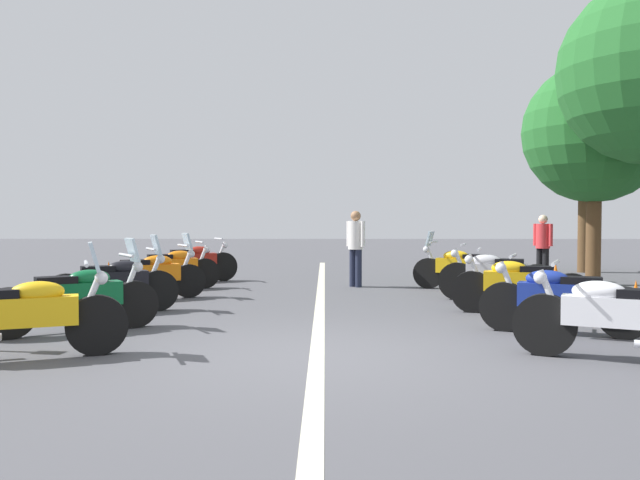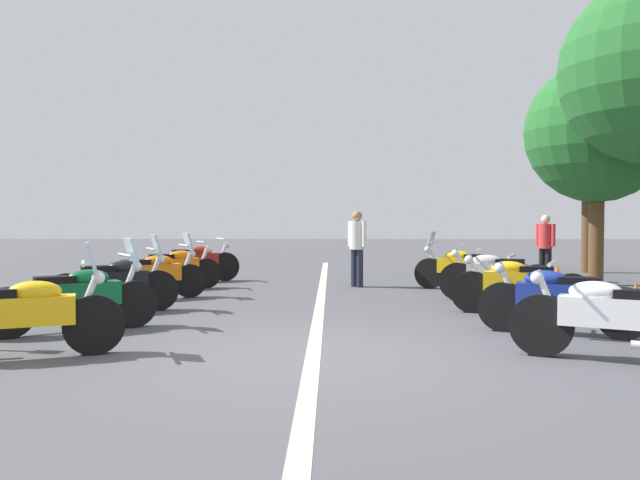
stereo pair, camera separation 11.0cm
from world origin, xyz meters
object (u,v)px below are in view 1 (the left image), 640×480
at_px(bystander_2, 543,243).
at_px(motorcycle_left_row_3, 149,274).
at_px(motorcycle_right_row_0, 616,316).
at_px(motorcycle_left_row_4, 172,268).
at_px(motorcycle_right_row_4, 463,267).
at_px(traffic_cone_0, 636,303).
at_px(bystander_0, 356,243).
at_px(motorcycle_left_row_1, 77,297).
at_px(motorcycle_left_row_2, 115,283).
at_px(roadside_tree_2, 585,149).
at_px(traffic_cone_1, 109,277).
at_px(motorcycle_left_row_0, 22,315).
at_px(motorcycle_right_row_3, 495,275).
at_px(motorcycle_left_row_5, 192,262).
at_px(motorcycle_right_row_1, 560,299).
at_px(roadside_tree_0, 595,132).
at_px(traffic_cone_2, 555,279).
at_px(motorcycle_right_row_2, 520,284).

bearing_deg(bystander_2, motorcycle_left_row_3, -9.59).
bearing_deg(motorcycle_right_row_0, motorcycle_left_row_4, -21.42).
distance_m(motorcycle_right_row_4, traffic_cone_0, 4.41).
bearing_deg(bystander_0, motorcycle_left_row_1, 13.88).
distance_m(motorcycle_left_row_3, bystander_2, 9.00).
distance_m(motorcycle_left_row_2, motorcycle_left_row_3, 1.62).
bearing_deg(traffic_cone_0, roadside_tree_2, -18.21).
bearing_deg(traffic_cone_1, bystander_0, -80.40).
distance_m(motorcycle_left_row_0, motorcycle_right_row_3, 7.69).
bearing_deg(motorcycle_left_row_5, motorcycle_right_row_1, -73.09).
height_order(motorcycle_right_row_1, traffic_cone_1, motorcycle_right_row_1).
xyz_separation_m(bystander_2, roadside_tree_0, (-0.84, -0.82, 2.46)).
xyz_separation_m(motorcycle_left_row_0, bystander_2, (8.31, -8.23, 0.44)).
height_order(motorcycle_right_row_1, bystander_0, bystander_0).
relative_size(bystander_0, roadside_tree_0, 0.33).
distance_m(motorcycle_left_row_2, traffic_cone_2, 8.09).
xyz_separation_m(traffic_cone_0, bystander_2, (6.03, -0.81, 0.61)).
bearing_deg(motorcycle_right_row_2, traffic_cone_0, 163.55).
distance_m(motorcycle_right_row_3, traffic_cone_2, 1.79).
bearing_deg(bystander_0, motorcycle_left_row_5, -55.38).
distance_m(motorcycle_right_row_1, motorcycle_right_row_4, 4.96).
relative_size(motorcycle_left_row_1, motorcycle_right_row_1, 0.97).
xyz_separation_m(bystander_2, roadside_tree_2, (2.47, -1.98, 2.46)).
distance_m(motorcycle_left_row_1, traffic_cone_1, 4.78).
relative_size(motorcycle_right_row_4, traffic_cone_1, 3.28).
bearing_deg(motorcycle_right_row_2, roadside_tree_2, -101.75).
xyz_separation_m(motorcycle_left_row_4, motorcycle_right_row_3, (-1.76, -6.16, 0.01)).
relative_size(motorcycle_right_row_1, bystander_2, 1.24).
bearing_deg(motorcycle_right_row_3, motorcycle_left_row_2, 32.59).
xyz_separation_m(motorcycle_left_row_5, motorcycle_right_row_4, (-1.53, -5.90, -0.00)).
bearing_deg(motorcycle_right_row_3, traffic_cone_0, 137.79).
distance_m(motorcycle_left_row_2, motorcycle_right_row_4, 6.87).
height_order(motorcycle_right_row_0, motorcycle_right_row_2, motorcycle_right_row_0).
bearing_deg(motorcycle_left_row_4, bystander_2, -12.41).
bearing_deg(motorcycle_left_row_4, bystander_0, -16.38).
relative_size(motorcycle_right_row_1, traffic_cone_1, 3.13).
relative_size(motorcycle_left_row_3, bystander_2, 1.24).
relative_size(motorcycle_right_row_2, bystander_2, 1.32).
bearing_deg(roadside_tree_0, motorcycle_right_row_3, 133.81).
relative_size(motorcycle_right_row_2, roadside_tree_2, 0.43).
bearing_deg(motorcycle_right_row_0, roadside_tree_2, -85.90).
xyz_separation_m(traffic_cone_2, roadside_tree_2, (5.08, -2.64, 3.07)).
bearing_deg(traffic_cone_2, motorcycle_right_row_0, 165.29).
bearing_deg(motorcycle_left_row_2, traffic_cone_1, 83.92).
bearing_deg(traffic_cone_0, motorcycle_right_row_1, 121.09).
bearing_deg(motorcycle_right_row_3, motorcycle_right_row_4, -64.98).
bearing_deg(bystander_2, motorcycle_left_row_0, 12.80).
distance_m(motorcycle_right_row_1, motorcycle_right_row_3, 3.19).
height_order(motorcycle_right_row_3, roadside_tree_0, roadside_tree_0).
bearing_deg(motorcycle_right_row_4, roadside_tree_0, -137.56).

